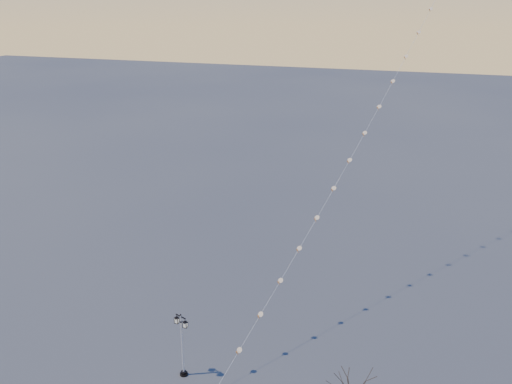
% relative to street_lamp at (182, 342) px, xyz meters
% --- Properties ---
extents(street_lamp, '(1.05, 0.63, 4.32)m').
position_rel_street_lamp_xyz_m(street_lamp, '(0.00, 0.00, 0.00)').
color(street_lamp, black).
rests_on(street_lamp, ground).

